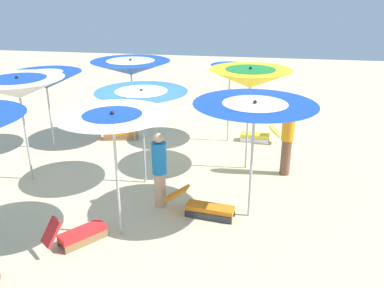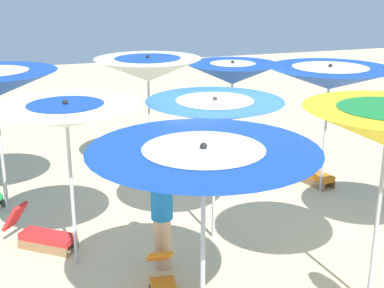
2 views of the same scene
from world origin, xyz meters
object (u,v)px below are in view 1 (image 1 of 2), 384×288
beachgoer_1 (159,169)px  beach_umbrella_5 (250,78)px  lounger_0 (77,233)px  lounger_1 (258,135)px  beach_umbrella_1 (113,123)px  beach_umbrella_6 (46,80)px  lounger_4 (204,207)px  beach_umbrella_8 (230,71)px  beach_umbrella_2 (254,113)px  beach_umbrella_4 (142,98)px  beachgoer_0 (288,135)px  beach_umbrella_7 (131,67)px  beach_umbrella_3 (18,88)px  lounger_2 (117,132)px

beachgoer_1 → beach_umbrella_5: bearing=172.9°
lounger_0 → lounger_1: 6.43m
lounger_1 → beach_umbrella_1: bearing=71.6°
beach_umbrella_6 → lounger_4: bearing=-121.2°
beach_umbrella_6 → beach_umbrella_8: size_ratio=0.96×
beach_umbrella_2 → beach_umbrella_6: beach_umbrella_2 is taller
beach_umbrella_4 → beach_umbrella_1: bearing=-176.3°
beach_umbrella_8 → beachgoer_0: (-2.03, -1.58, -1.05)m
lounger_0 → beachgoer_1: (1.55, -1.13, 0.63)m
beachgoer_0 → beach_umbrella_2: bearing=-79.2°
beach_umbrella_7 → beach_umbrella_8: beach_umbrella_7 is taller
beach_umbrella_4 → lounger_0: 3.17m
beachgoer_0 → lounger_1: bearing=139.4°
beach_umbrella_7 → beach_umbrella_8: 2.76m
beachgoer_0 → lounger_4: bearing=-95.3°
beach_umbrella_6 → lounger_0: size_ratio=2.06×
beach_umbrella_1 → beach_umbrella_2: beach_umbrella_2 is taller
beach_umbrella_3 → beach_umbrella_6: bearing=12.6°
beachgoer_1 → beach_umbrella_6: bearing=-94.8°
beach_umbrella_1 → beach_umbrella_2: (1.05, -2.31, -0.02)m
beach_umbrella_1 → lounger_2: beach_umbrella_1 is taller
beach_umbrella_8 → beach_umbrella_7: bearing=99.1°
beach_umbrella_5 → beach_umbrella_7: size_ratio=1.06×
beachgoer_1 → beach_umbrella_1: bearing=7.4°
beach_umbrella_2 → beachgoer_1: (0.08, 1.84, -1.31)m
beach_umbrella_8 → lounger_0: (-5.59, 2.17, -1.85)m
beach_umbrella_1 → beach_umbrella_2: size_ratio=1.00×
lounger_2 → beachgoer_1: size_ratio=0.81×
lounger_4 → beachgoer_0: 2.90m
lounger_0 → lounger_1: size_ratio=0.92×
beach_umbrella_1 → beach_umbrella_8: beach_umbrella_1 is taller
beach_umbrella_2 → lounger_4: 2.15m
beach_umbrella_1 → beach_umbrella_4: (2.12, 0.14, -0.14)m
beach_umbrella_1 → beachgoer_1: size_ratio=1.48×
beach_umbrella_1 → beach_umbrella_3: size_ratio=0.96×
beach_umbrella_3 → beach_umbrella_4: 2.72m
lounger_2 → beach_umbrella_1: bearing=-83.5°
beach_umbrella_3 → lounger_4: 4.81m
beach_umbrella_4 → beach_umbrella_5: bearing=-62.3°
beach_umbrella_3 → beach_umbrella_5: beach_umbrella_5 is taller
beach_umbrella_4 → beach_umbrella_8: bearing=-28.5°
lounger_0 → beachgoer_1: size_ratio=0.67×
lounger_2 → beachgoer_1: 4.30m
beach_umbrella_2 → lounger_1: beach_umbrella_2 is taller
lounger_1 → lounger_2: bearing=12.8°
beach_umbrella_3 → beach_umbrella_8: (3.34, -4.35, -0.16)m
beach_umbrella_1 → beach_umbrella_8: (5.17, -1.52, -0.11)m
beach_umbrella_5 → beachgoer_0: bearing=-101.0°
beach_umbrella_5 → beach_umbrella_8: size_ratio=1.11×
beach_umbrella_6 → beach_umbrella_7: size_ratio=0.92×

